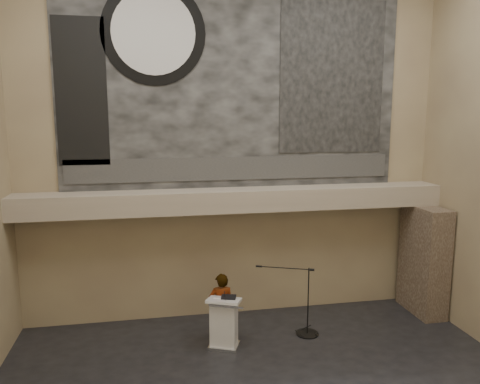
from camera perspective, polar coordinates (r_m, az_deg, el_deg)
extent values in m
cube|color=#7B674E|center=(11.16, -0.78, 6.00)|extent=(10.00, 0.02, 8.50)
cube|color=#7B674E|center=(3.62, 21.99, -2.23)|extent=(10.00, 0.02, 8.50)
cube|color=gray|center=(10.93, -0.39, -0.95)|extent=(10.00, 0.80, 0.50)
cylinder|color=#B2893D|center=(10.77, -8.76, -2.74)|extent=(0.04, 0.04, 0.06)
cylinder|color=#B2893D|center=(11.43, 9.07, -2.04)|extent=(0.04, 0.04, 0.06)
cube|color=black|center=(11.14, -0.77, 13.45)|extent=(8.00, 0.05, 5.00)
cube|color=#2D2D2D|center=(11.15, -0.71, 2.90)|extent=(7.76, 0.02, 0.55)
cylinder|color=black|center=(11.04, -10.49, 18.56)|extent=(2.30, 0.02, 2.30)
cylinder|color=silver|center=(11.02, -10.49, 18.58)|extent=(1.84, 0.02, 1.84)
cube|color=black|center=(11.76, 11.19, 13.56)|extent=(2.60, 0.02, 3.60)
cube|color=black|center=(11.00, -18.80, 11.44)|extent=(1.10, 0.02, 3.20)
cube|color=#423428|center=(12.60, 21.50, -7.69)|extent=(0.60, 1.40, 2.70)
cube|color=silver|center=(10.52, -1.96, -18.22)|extent=(0.74, 0.66, 0.08)
cube|color=silver|center=(10.29, -1.97, -15.66)|extent=(0.64, 0.55, 0.96)
cube|color=silver|center=(10.07, -1.97, -13.08)|extent=(0.82, 0.71, 0.13)
cube|color=black|center=(10.11, -1.39, -12.69)|extent=(0.36, 0.32, 0.04)
cube|color=silver|center=(9.99, -2.81, -13.07)|extent=(0.28, 0.32, 0.00)
imported|color=white|center=(10.54, -2.29, -13.83)|extent=(0.56, 0.38, 1.52)
cylinder|color=black|center=(11.19, 8.20, -16.70)|extent=(0.52, 0.52, 0.02)
cylinder|color=black|center=(10.87, 8.30, -13.05)|extent=(0.03, 0.03, 1.57)
cylinder|color=black|center=(10.65, 5.34, -9.20)|extent=(1.16, 0.50, 0.02)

